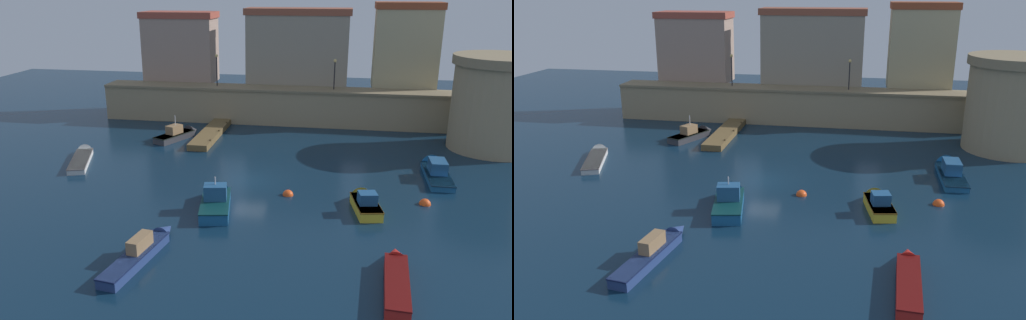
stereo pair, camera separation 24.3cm
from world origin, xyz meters
TOP-DOWN VIEW (x-y plane):
  - ground_plane at (0.00, 0.00)m, footprint 98.52×98.52m
  - quay_wall at (0.00, 17.97)m, footprint 38.50×3.40m
  - old_town_backdrop at (0.68, 21.56)m, footprint 32.60×4.27m
  - fortress_tower at (20.23, 11.72)m, footprint 8.34×8.34m
  - pier_dock at (-6.00, 11.39)m, footprint 1.88×10.06m
  - quay_lamp_0 at (-6.89, 17.97)m, footprint 0.32×0.32m
  - quay_lamp_1 at (5.69, 17.97)m, footprint 0.32×0.32m
  - moored_boat_0 at (-1.31, -5.15)m, footprint 2.79×5.99m
  - moored_boat_1 at (-15.02, 2.56)m, footprint 3.66×7.07m
  - moored_boat_2 at (-3.59, -12.45)m, footprint 2.10×7.15m
  - moored_boat_3 at (9.82, -13.04)m, footprint 1.50×6.51m
  - moored_boat_4 at (14.18, 3.93)m, footprint 1.78×7.13m
  - moored_boat_5 at (-8.86, 10.33)m, footprint 3.58×5.59m
  - moored_boat_6 at (8.49, -3.81)m, footprint 2.25×4.67m
  - mooring_buoy_0 at (3.23, -2.41)m, footprint 0.77×0.77m
  - mooring_buoy_1 at (12.61, -2.47)m, footprint 0.79×0.79m

SIDE VIEW (x-z plane):
  - ground_plane at x=0.00m, z-range 0.00..0.00m
  - mooring_buoy_0 at x=3.23m, z-range -0.39..0.39m
  - mooring_buoy_1 at x=12.61m, z-range -0.39..0.39m
  - moored_boat_1 at x=-15.02m, z-range -0.38..0.90m
  - pier_dock at x=-6.00m, z-range -0.06..0.64m
  - moored_boat_3 at x=9.82m, z-range -0.14..0.94m
  - moored_boat_2 at x=-3.59m, z-range -0.38..1.19m
  - moored_boat_4 at x=14.18m, z-range -0.59..1.41m
  - moored_boat_5 at x=-8.86m, z-range -0.93..1.81m
  - moored_boat_6 at x=8.49m, z-range -0.44..1.35m
  - moored_boat_0 at x=-1.31m, z-range -0.86..1.92m
  - quay_wall at x=0.00m, z-range 0.01..3.86m
  - fortress_tower at x=20.23m, z-range 0.06..8.52m
  - quay_lamp_1 at x=5.69m, z-range 4.39..7.53m
  - quay_lamp_0 at x=-6.89m, z-range 4.42..7.80m
  - old_town_backdrop at x=0.68m, z-range 3.33..12.30m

